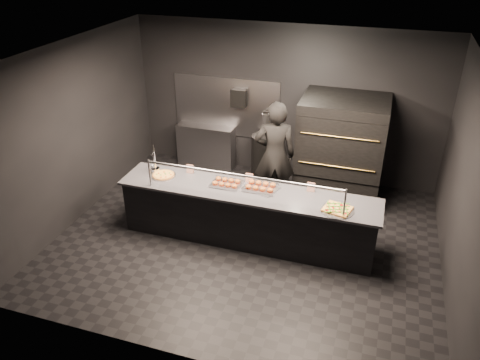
# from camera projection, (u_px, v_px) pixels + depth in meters

# --- Properties ---
(room) EXTENTS (6.04, 6.00, 3.00)m
(room) POSITION_uv_depth(u_px,v_px,m) (247.00, 156.00, 7.00)
(room) COLOR black
(room) RESTS_ON ground
(service_counter) EXTENTS (4.10, 0.78, 1.37)m
(service_counter) POSITION_uv_depth(u_px,v_px,m) (247.00, 215.00, 7.45)
(service_counter) COLOR black
(service_counter) RESTS_ON ground
(pizza_oven) EXTENTS (1.50, 1.23, 1.91)m
(pizza_oven) POSITION_uv_depth(u_px,v_px,m) (341.00, 149.00, 8.48)
(pizza_oven) COLOR black
(pizza_oven) RESTS_ON ground
(prep_shelf) EXTENTS (1.20, 0.35, 0.90)m
(prep_shelf) POSITION_uv_depth(u_px,v_px,m) (206.00, 146.00, 9.82)
(prep_shelf) COLOR #99999E
(prep_shelf) RESTS_ON ground
(towel_dispenser) EXTENTS (0.30, 0.20, 0.35)m
(towel_dispenser) POSITION_uv_depth(u_px,v_px,m) (239.00, 98.00, 9.16)
(towel_dispenser) COLOR black
(towel_dispenser) RESTS_ON room
(fire_extinguisher) EXTENTS (0.14, 0.14, 0.51)m
(fire_extinguisher) POSITION_uv_depth(u_px,v_px,m) (266.00, 124.00, 9.26)
(fire_extinguisher) COLOR #B2B2B7
(fire_extinguisher) RESTS_ON room
(beer_tap) EXTENTS (0.14, 0.19, 0.53)m
(beer_tap) POSITION_uv_depth(u_px,v_px,m) (155.00, 164.00, 7.69)
(beer_tap) COLOR silver
(beer_tap) RESTS_ON service_counter
(round_pizza) EXTENTS (0.41, 0.41, 0.03)m
(round_pizza) POSITION_uv_depth(u_px,v_px,m) (163.00, 175.00, 7.65)
(round_pizza) COLOR silver
(round_pizza) RESTS_ON service_counter
(slider_tray_a) EXTENTS (0.49, 0.37, 0.07)m
(slider_tray_a) POSITION_uv_depth(u_px,v_px,m) (226.00, 183.00, 7.39)
(slider_tray_a) COLOR silver
(slider_tray_a) RESTS_ON service_counter
(slider_tray_b) EXTENTS (0.59, 0.51, 0.08)m
(slider_tray_b) POSITION_uv_depth(u_px,v_px,m) (261.00, 187.00, 7.28)
(slider_tray_b) COLOR silver
(slider_tray_b) RESTS_ON service_counter
(square_pizza) EXTENTS (0.48, 0.48, 0.05)m
(square_pizza) POSITION_uv_depth(u_px,v_px,m) (337.00, 209.00, 6.72)
(square_pizza) COLOR silver
(square_pizza) RESTS_ON service_counter
(condiment_jar) EXTENTS (0.15, 0.06, 0.10)m
(condiment_jar) POSITION_uv_depth(u_px,v_px,m) (155.00, 168.00, 7.80)
(condiment_jar) COLOR silver
(condiment_jar) RESTS_ON service_counter
(tent_cards) EXTENTS (2.13, 0.04, 0.15)m
(tent_cards) POSITION_uv_depth(u_px,v_px,m) (249.00, 178.00, 7.44)
(tent_cards) COLOR white
(tent_cards) RESTS_ON service_counter
(trash_bin) EXTENTS (0.53, 0.53, 0.89)m
(trash_bin) POSITION_uv_depth(u_px,v_px,m) (265.00, 156.00, 9.40)
(trash_bin) COLOR black
(trash_bin) RESTS_ON ground
(worker) EXTENTS (0.82, 0.65, 1.97)m
(worker) POSITION_uv_depth(u_px,v_px,m) (275.00, 155.00, 8.18)
(worker) COLOR black
(worker) RESTS_ON ground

